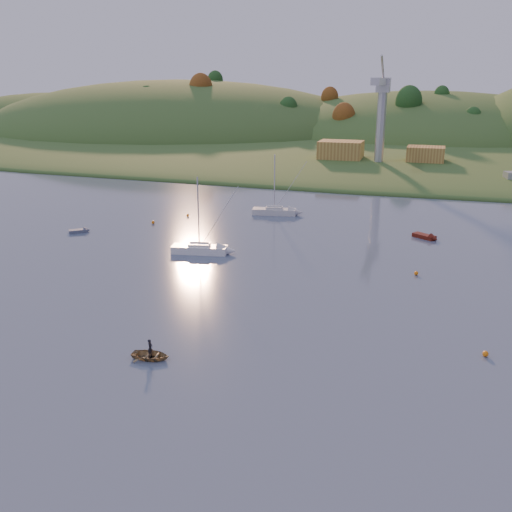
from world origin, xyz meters
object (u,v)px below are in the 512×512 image
(sailboat_near, at_px, (199,248))
(sailboat_far, at_px, (274,211))
(red_tender, at_px, (429,237))
(grey_dinghy, at_px, (82,231))
(canoe, at_px, (151,355))

(sailboat_near, bearing_deg, sailboat_far, 72.13)
(red_tender, height_order, grey_dinghy, red_tender)
(grey_dinghy, bearing_deg, sailboat_near, -51.42)
(sailboat_near, relative_size, canoe, 3.17)
(sailboat_near, distance_m, sailboat_far, 25.19)
(canoe, relative_size, grey_dinghy, 1.03)
(grey_dinghy, bearing_deg, red_tender, -25.94)
(canoe, bearing_deg, red_tender, -29.92)
(grey_dinghy, bearing_deg, sailboat_far, 0.00)
(sailboat_far, height_order, canoe, sailboat_far)
(sailboat_far, distance_m, grey_dinghy, 32.12)
(canoe, xyz_separation_m, grey_dinghy, (-29.60, 33.88, -0.10))
(sailboat_far, xyz_separation_m, red_tender, (25.98, -8.25, -0.40))
(canoe, bearing_deg, sailboat_far, -0.13)
(sailboat_near, relative_size, grey_dinghy, 3.27)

